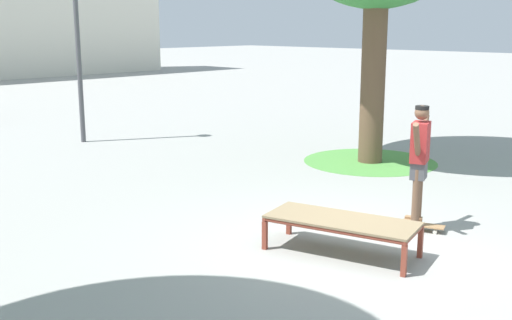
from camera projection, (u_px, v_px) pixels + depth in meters
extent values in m
plane|color=#999993|center=(356.00, 248.00, 8.20)|extent=(120.00, 120.00, 0.00)
cube|color=brown|center=(265.00, 235.00, 8.11)|extent=(0.07, 0.07, 0.38)
cube|color=brown|center=(289.00, 221.00, 8.71)|extent=(0.07, 0.07, 0.38)
cube|color=brown|center=(404.00, 261.00, 7.23)|extent=(0.07, 0.07, 0.38)
cube|color=brown|center=(420.00, 243.00, 7.82)|extent=(0.07, 0.07, 0.38)
cylinder|color=brown|center=(331.00, 231.00, 7.62)|extent=(0.51, 1.86, 0.05)
cylinder|color=brown|center=(352.00, 216.00, 8.22)|extent=(0.51, 1.86, 0.05)
cylinder|color=brown|center=(277.00, 212.00, 8.37)|extent=(0.75, 0.23, 0.05)
cylinder|color=brown|center=(413.00, 235.00, 7.48)|extent=(0.75, 0.23, 0.05)
cube|color=#847051|center=(342.00, 220.00, 7.91)|extent=(1.19, 2.03, 0.03)
cube|color=#9E754C|center=(416.00, 224.00, 8.90)|extent=(0.46, 0.82, 0.02)
cylinder|color=silver|center=(395.00, 227.00, 8.96)|extent=(0.05, 0.06, 0.06)
cylinder|color=silver|center=(397.00, 224.00, 9.09)|extent=(0.05, 0.06, 0.06)
cylinder|color=silver|center=(435.00, 232.00, 8.74)|extent=(0.05, 0.06, 0.06)
cylinder|color=silver|center=(436.00, 229.00, 8.87)|extent=(0.05, 0.06, 0.06)
cylinder|color=brown|center=(416.00, 198.00, 8.72)|extent=(0.11, 0.11, 0.82)
cube|color=#99704C|center=(411.00, 223.00, 8.82)|extent=(0.18, 0.26, 0.07)
cylinder|color=brown|center=(418.00, 194.00, 8.90)|extent=(0.11, 0.11, 0.82)
cube|color=#99704C|center=(413.00, 219.00, 9.00)|extent=(0.18, 0.26, 0.07)
cube|color=#4C4C51|center=(419.00, 170.00, 8.74)|extent=(0.35, 0.29, 0.24)
cube|color=maroon|center=(420.00, 142.00, 8.65)|extent=(0.41, 0.33, 0.56)
cylinder|color=brown|center=(417.00, 140.00, 8.37)|extent=(0.40, 0.21, 0.52)
cylinder|color=brown|center=(424.00, 133.00, 8.90)|extent=(0.40, 0.21, 0.52)
sphere|color=brown|center=(422.00, 113.00, 8.56)|extent=(0.20, 0.20, 0.20)
cylinder|color=black|center=(422.00, 108.00, 8.55)|extent=(0.19, 0.19, 0.05)
cylinder|color=brown|center=(373.00, 77.00, 13.01)|extent=(0.51, 0.51, 3.62)
cylinder|color=#519342|center=(370.00, 161.00, 13.39)|extent=(2.83, 2.83, 0.01)
cylinder|color=#4C4C51|center=(77.00, 30.00, 15.09)|extent=(0.12, 0.12, 5.50)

